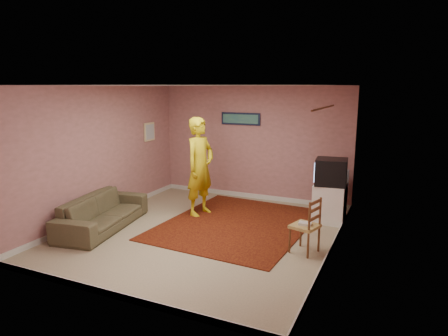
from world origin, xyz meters
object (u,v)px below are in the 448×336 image
at_px(crt_tv, 331,172).
at_px(person, 200,167).
at_px(chair_b, 305,219).
at_px(tv_cabinet, 330,203).
at_px(sofa, 103,212).
at_px(chair_a, 336,190).

distance_m(crt_tv, person, 2.56).
bearing_deg(chair_b, tv_cabinet, -167.39).
distance_m(tv_cabinet, person, 2.64).
height_order(tv_cabinet, sofa, tv_cabinet).
bearing_deg(tv_cabinet, person, -166.21).
relative_size(crt_tv, chair_a, 1.38).
bearing_deg(chair_a, crt_tv, -100.47).
height_order(chair_b, person, person).
height_order(crt_tv, sofa, crt_tv).
relative_size(tv_cabinet, crt_tv, 1.16).
bearing_deg(sofa, person, -50.01).
xyz_separation_m(chair_b, sofa, (-3.65, -0.46, -0.24)).
height_order(crt_tv, chair_a, crt_tv).
bearing_deg(crt_tv, tv_cabinet, -0.00).
xyz_separation_m(crt_tv, chair_b, (-0.09, -1.63, -0.45)).
bearing_deg(person, tv_cabinet, -64.60).
height_order(tv_cabinet, person, person).
bearing_deg(chair_a, sofa, -152.29).
relative_size(tv_cabinet, chair_a, 1.59).
distance_m(sofa, person, 2.06).
height_order(tv_cabinet, chair_a, chair_a).
height_order(crt_tv, chair_b, crt_tv).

